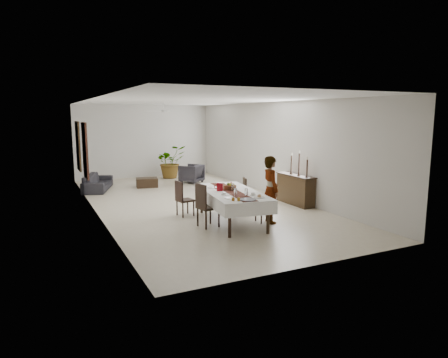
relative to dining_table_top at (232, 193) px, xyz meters
The scene contains 87 objects.
floor 2.75m from the dining_table_top, 90.33° to the left, with size 6.00×12.00×0.00m, color beige.
ceiling 3.58m from the dining_table_top, 90.33° to the left, with size 6.00×12.00×0.02m, color white.
wall_back 8.68m from the dining_table_top, 90.10° to the left, with size 6.00×0.02×3.20m, color silver.
wall_front 3.46m from the dining_table_top, 90.26° to the right, with size 6.00×0.02×3.20m, color silver.
wall_left 4.09m from the dining_table_top, 138.82° to the left, with size 0.02×12.00×3.20m, color silver.
wall_right 4.07m from the dining_table_top, 41.46° to the left, with size 0.02×12.00×3.20m, color silver.
dining_table_top is the anchor object (origin of this frame).
table_leg_fl 1.38m from the dining_table_top, 118.74° to the right, with size 0.08×0.08×0.76m, color black.
table_leg_fr 1.38m from the dining_table_top, 76.54° to the right, with size 0.08×0.08×0.76m, color black.
table_leg_bl 1.38m from the dining_table_top, 103.46° to the left, with size 0.08×0.08×0.76m, color black.
table_leg_br 1.38m from the dining_table_top, 61.26° to the left, with size 0.08×0.08×0.76m, color black.
tablecloth_top 0.03m from the dining_table_top, ahead, with size 1.27×2.79×0.01m, color white.
tablecloth_drape_left 0.64m from the dining_table_top, behind, with size 0.01×2.79×0.32m, color white.
tablecloth_drape_right 0.64m from the dining_table_top, ahead, with size 0.01×2.79×0.32m, color silver.
tablecloth_drape_near 1.39m from the dining_table_top, 97.64° to the right, with size 1.27×0.01×0.32m, color white.
tablecloth_drape_far 1.39m from the dining_table_top, 82.36° to the left, with size 1.27×0.01×0.32m, color white.
table_runner 0.04m from the dining_table_top, ahead, with size 0.38×2.70×0.00m, color #5C261A.
red_pitcher 0.35m from the dining_table_top, 141.40° to the left, with size 0.16×0.16×0.22m, color maroon.
pitcher_handle 0.42m from the dining_table_top, 148.24° to the left, with size 0.13×0.13×0.02m, color maroon.
wine_glass_near 0.73m from the dining_table_top, 87.18° to the right, with size 0.08×0.08×0.18m, color white.
wine_glass_mid 0.62m from the dining_table_top, 107.94° to the right, with size 0.08×0.08×0.18m, color white.
wine_glass_far 0.15m from the dining_table_top, 37.36° to the left, with size 0.08×0.08×0.18m, color white.
teacup_right 0.73m from the dining_table_top, 71.07° to the right, with size 0.10×0.10×0.06m, color white.
saucer_right 0.73m from the dining_table_top, 71.07° to the right, with size 0.16×0.16×0.01m, color white.
teacup_left 0.50m from the dining_table_top, 138.24° to the right, with size 0.10×0.10×0.06m, color white.
saucer_left 0.50m from the dining_table_top, 138.24° to the right, with size 0.16×0.16×0.01m, color white.
plate_near_right 1.04m from the dining_table_top, 77.50° to the right, with size 0.26×0.26×0.02m, color silver.
bread_near_right 1.04m from the dining_table_top, 77.50° to the right, with size 0.10×0.10×0.10m, color tan.
plate_near_left 0.87m from the dining_table_top, 119.44° to the right, with size 0.26×0.26×0.02m, color silver.
plate_far_left 0.69m from the dining_table_top, 112.55° to the left, with size 0.26×0.26×0.02m, color silver.
serving_tray 1.13m from the dining_table_top, 97.64° to the right, with size 0.39×0.39×0.02m, color #39393E.
jam_jar_a 1.19m from the dining_table_top, 109.15° to the right, with size 0.07×0.07×0.08m, color #9A6616.
jam_jar_b 1.16m from the dining_table_top, 115.06° to the right, with size 0.07×0.07×0.08m, color brown.
fruit_basket 0.29m from the dining_table_top, 71.05° to the left, with size 0.32×0.32×0.11m, color brown.
fruit_red 0.35m from the dining_table_top, 65.86° to the left, with size 0.10×0.10×0.10m, color maroon.
fruit_green 0.35m from the dining_table_top, 80.31° to the left, with size 0.09×0.09×0.09m, color olive.
fruit_yellow 0.28m from the dining_table_top, 68.32° to the left, with size 0.09×0.09×0.09m, color yellow.
chair_right_near_seat 0.93m from the dining_table_top, 22.96° to the right, with size 0.39×0.39×0.04m, color black.
chair_right_near_leg_fl 1.21m from the dining_table_top, 28.17° to the right, with size 0.04×0.04×0.38m, color black.
chair_right_near_leg_fr 1.13m from the dining_table_top, 10.77° to the right, with size 0.04×0.04×0.38m, color black.
chair_right_near_leg_bl 0.98m from the dining_table_top, 38.12° to the right, with size 0.04×0.04×0.38m, color black.
chair_right_near_leg_br 0.88m from the dining_table_top, 14.48° to the right, with size 0.04×0.04×0.38m, color black.
chair_right_near_back 1.02m from the dining_table_top, 19.57° to the right, with size 0.39×0.04×0.50m, color black.
chair_right_far_seat 1.39m from the dining_table_top, 54.63° to the left, with size 0.40×0.40×0.05m, color black.
chair_right_far_leg_fl 1.39m from the dining_table_top, 45.06° to the left, with size 0.04×0.04×0.40m, color black.
chair_right_far_leg_fr 1.67m from the dining_table_top, 50.78° to the left, with size 0.04×0.04×0.40m, color black.
chair_right_far_leg_bl 1.28m from the dining_table_top, 59.88° to the left, with size 0.04×0.04×0.40m, color black.
chair_right_far_leg_br 1.58m from the dining_table_top, 62.84° to the left, with size 0.04×0.04×0.40m, color black.
chair_right_far_back 1.42m from the dining_table_top, 47.55° to the left, with size 0.40×0.04×0.51m, color black.
chair_left_near_seat 0.78m from the dining_table_top, behind, with size 0.47×0.47×0.05m, color black.
chair_left_near_leg_fl 1.08m from the dining_table_top, behind, with size 0.05×0.05×0.46m, color black.
chair_left_near_leg_fr 1.08m from the dining_table_top, 159.01° to the right, with size 0.05×0.05×0.46m, color black.
chair_left_near_leg_bl 0.79m from the dining_table_top, 168.80° to the left, with size 0.05×0.05×0.46m, color black.
chair_left_near_leg_br 0.78m from the dining_table_top, 151.42° to the right, with size 0.05×0.05×0.46m, color black.
chair_left_near_back 0.93m from the dining_table_top, behind, with size 0.47×0.04×0.59m, color black.
chair_left_far_seat 1.49m from the dining_table_top, 125.32° to the left, with size 0.41×0.41×0.05m, color black.
chair_left_far_leg_fl 1.77m from the dining_table_top, 127.89° to the left, with size 0.04×0.04×0.41m, color black.
chair_left_far_leg_fr 1.51m from the dining_table_top, 134.72° to the left, with size 0.04×0.04×0.41m, color black.
chair_left_far_leg_bl 1.65m from the dining_table_top, 116.83° to the left, with size 0.04×0.04×0.41m, color black.
chair_left_far_leg_br 1.35m from the dining_table_top, 121.80° to the left, with size 0.04×0.04×0.41m, color black.
chair_left_far_back 1.54m from the dining_table_top, 131.57° to the left, with size 0.41×0.04×0.53m, color black.
woman 1.01m from the dining_table_top, 26.30° to the right, with size 0.63×0.41×1.73m, color gray.
sideboard_body 2.98m from the dining_table_top, 20.88° to the left, with size 0.40×1.49×0.90m, color black.
sideboard_top 2.96m from the dining_table_top, 20.88° to the left, with size 0.44×1.55×0.03m, color black.
candlestick_near_base 2.82m from the dining_table_top, 10.39° to the left, with size 0.10×0.10×0.03m, color black.
candlestick_near_shaft 2.84m from the dining_table_top, 10.39° to the left, with size 0.05×0.05×0.50m, color black.
candlestick_near_candle 2.90m from the dining_table_top, 10.39° to the left, with size 0.04×0.04×0.08m, color beige.
candlestick_mid_base 2.91m from the dining_table_top, 18.13° to the left, with size 0.10×0.10×0.03m, color black.
candlestick_mid_shaft 2.95m from the dining_table_top, 18.13° to the left, with size 0.05×0.05×0.65m, color black.
candlestick_mid_candle 3.03m from the dining_table_top, 18.13° to the left, with size 0.04×0.04×0.08m, color white.
candlestick_far_base 3.06m from the dining_table_top, 25.25° to the left, with size 0.10×0.10×0.03m, color black.
candlestick_far_shaft 3.09m from the dining_table_top, 25.25° to the left, with size 0.05×0.05×0.55m, color black.
candlestick_far_candle 3.15m from the dining_table_top, 25.25° to the left, with size 0.04×0.04×0.08m, color beige.
sofa 6.68m from the dining_table_top, 111.43° to the left, with size 2.01×0.79×0.59m, color #262429.
armchair 6.35m from the dining_table_top, 78.24° to the left, with size 0.81×0.83×0.76m, color #2C292E.
coffee_table 6.04m from the dining_table_top, 96.10° to the left, with size 0.80×0.53×0.36m, color black.
potted_plant 7.86m from the dining_table_top, 83.24° to the left, with size 1.30×1.12×1.44m, color #306127.
mirror_frame_near 5.74m from the dining_table_top, 121.59° to the left, with size 0.06×1.05×1.85m, color black.
mirror_glass_near 5.72m from the dining_table_top, 121.29° to the left, with size 0.01×0.90×1.70m, color silver.
mirror_frame_far 7.59m from the dining_table_top, 113.21° to the left, with size 0.06×1.05×1.85m, color black.
mirror_glass_far 7.58m from the dining_table_top, 112.97° to the left, with size 0.01×0.90×1.70m, color silver.
fan_rod 6.09m from the dining_table_top, 90.15° to the left, with size 0.04×0.04×0.20m, color silver.
fan_hub 6.02m from the dining_table_top, 90.15° to the left, with size 0.16×0.16×0.08m, color silver.
fan_blade_n 6.35m from the dining_table_top, 90.14° to the left, with size 0.10×0.55×0.01m, color white.
fan_blade_s 5.70m from the dining_table_top, 90.16° to the left, with size 0.10×0.55×0.01m, color white.
fan_blade_e 6.03m from the dining_table_top, 86.60° to the left, with size 0.55×0.10×0.01m, color beige.
fan_blade_w 6.03m from the dining_table_top, 93.70° to the left, with size 0.55×0.10×0.01m, color white.
Camera 1 is at (-4.54, -11.61, 2.76)m, focal length 32.00 mm.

